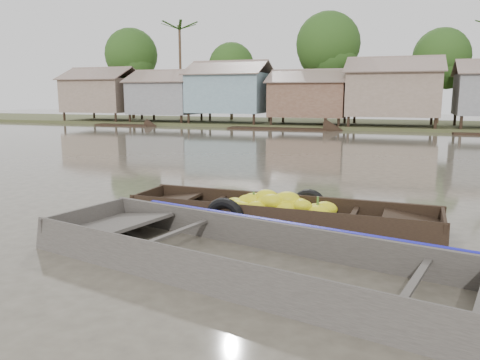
% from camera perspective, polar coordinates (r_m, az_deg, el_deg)
% --- Properties ---
extents(ground, '(120.00, 120.00, 0.00)m').
position_cam_1_polar(ground, '(8.92, -2.59, -6.61)').
color(ground, '#4A4539').
rests_on(ground, ground).
extents(riverbank, '(120.00, 12.47, 10.22)m').
position_cam_1_polar(riverbank, '(39.80, 19.00, 10.53)').
color(riverbank, '#384723').
rests_on(riverbank, ground).
extents(banana_boat, '(6.41, 1.75, 0.88)m').
position_cam_1_polar(banana_boat, '(9.72, 4.23, -3.94)').
color(banana_boat, black).
rests_on(banana_boat, ground).
extents(viewer_boat, '(8.46, 3.95, 0.66)m').
position_cam_1_polar(viewer_boat, '(6.92, 4.60, -11.09)').
color(viewer_boat, '#3A3531').
rests_on(viewer_boat, ground).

